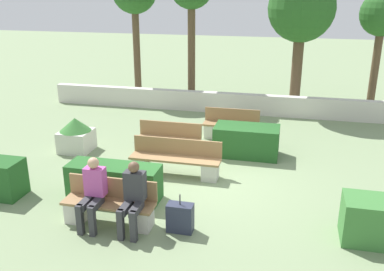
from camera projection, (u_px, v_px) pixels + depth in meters
The scene contains 15 objects.
ground_plane at pixel (204, 180), 9.93m from camera, with size 60.00×60.00×0.00m, color gray.
perimeter_wall at pixel (237, 103), 15.04m from camera, with size 13.80×0.30×0.71m.
bench_front at pixel (110, 208), 8.04m from camera, with size 1.77×0.49×0.85m.
bench_left_side at pixel (175, 162), 10.10m from camera, with size 2.16×0.49×0.85m.
bench_right_side at pixel (231, 128), 12.57m from camera, with size 1.63×0.49×0.85m.
bench_back at pixel (169, 143), 11.34m from camera, with size 1.71×0.48×0.85m.
person_seated_man at pixel (93, 190), 7.83m from camera, with size 0.38×0.63×1.33m.
person_seated_woman at pixel (133, 195), 7.66m from camera, with size 0.38×0.63×1.33m.
hedge_block_near_left at pixel (114, 182), 8.98m from camera, with size 1.96×0.65×0.75m.
hedge_block_near_right at pixel (380, 221), 7.43m from camera, with size 1.28×0.75×0.80m.
hedge_block_mid_right at pixel (246, 141), 11.29m from camera, with size 1.68×0.89×0.80m.
planter_corner_left at pixel (76, 134), 11.55m from camera, with size 0.85×0.85×0.93m.
suitcase at pixel (180, 218), 7.79m from camera, with size 0.48×0.25×0.75m.
tree_center_right at pixel (301, 10), 14.27m from camera, with size 2.25×2.25×4.68m.
tree_rightmost at pixel (382, 17), 14.14m from camera, with size 1.49×1.49×4.15m.
Camera 1 is at (1.81, -8.84, 4.27)m, focal length 40.00 mm.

